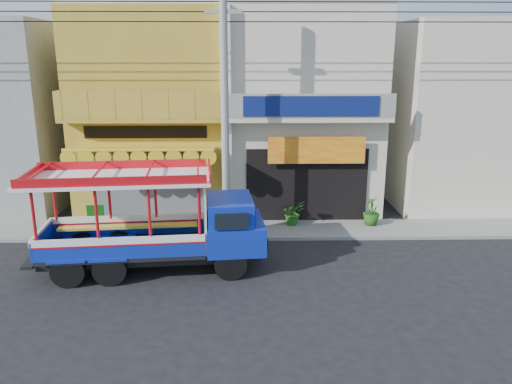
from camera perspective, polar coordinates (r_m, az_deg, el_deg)
ground at (r=14.75m, az=0.12°, el=-9.76°), size 90.00×90.00×0.00m
sidewalk at (r=18.43m, az=-0.15°, el=-4.34°), size 30.00×2.00×0.12m
shophouse_left at (r=21.76m, az=-11.08°, el=9.34°), size 6.00×7.50×8.24m
shophouse_right at (r=21.56m, az=5.05°, el=9.50°), size 6.00×6.75×8.24m
party_pilaster at (r=18.37m, az=-3.36°, el=8.21°), size 0.35×0.30×8.00m
filler_building_right at (r=23.43m, az=22.48°, el=8.12°), size 6.00×6.00×7.60m
utility_pole at (r=16.72m, az=-3.10°, el=11.09°), size 28.00×0.26×9.00m
songthaew_truck at (r=14.98m, az=-10.10°, el=-3.33°), size 6.96×2.80×3.17m
green_sign at (r=19.07m, az=-17.82°, el=-3.00°), size 0.61×0.31×0.93m
potted_plant_a at (r=18.75m, az=4.25°, el=-2.33°), size 1.04×0.97×0.94m
potted_plant_c at (r=19.12m, az=13.06°, el=-2.10°), size 0.77×0.77×1.10m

